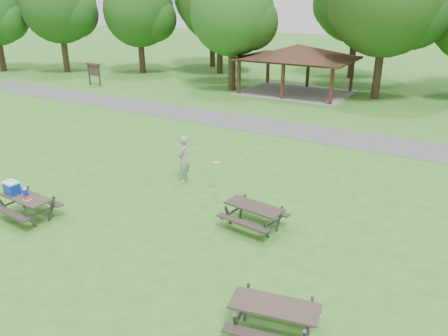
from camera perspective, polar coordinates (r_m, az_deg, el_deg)
ground at (r=14.37m, az=-11.69°, el=-9.20°), size 160.00×160.00×0.00m
asphalt_path at (r=25.57m, az=9.39°, el=4.87°), size 120.00×3.20×0.02m
pavilion at (r=35.54m, az=9.57°, el=14.55°), size 8.60×7.01×3.76m
notice_board at (r=39.73m, az=-16.65°, el=12.13°), size 1.60×0.30×1.88m
tree_row_a at (r=47.88m, az=-20.63°, el=19.01°), size 7.56×7.20×9.97m
tree_row_b at (r=45.41m, az=-10.95°, el=19.24°), size 7.14×6.80×9.28m
tree_row_c at (r=44.16m, az=-0.45°, el=20.68°), size 8.19×7.80×10.67m
tree_row_d at (r=36.06m, az=1.22°, el=19.25°), size 6.93×6.60×9.27m
tree_row_e at (r=34.63m, az=20.65°, el=19.55°), size 8.40×8.00×11.02m
tree_deep_b at (r=43.30m, az=17.28°, el=20.23°), size 8.40×8.00×11.13m
picnic_table_near at (r=16.63m, az=-24.92°, el=-3.42°), size 2.07×1.72×1.36m
picnic_table_middle at (r=14.51m, az=3.90°, el=-5.63°), size 2.12×1.79×0.85m
picnic_table_far at (r=10.37m, az=6.57°, el=-18.20°), size 2.26×1.95×0.86m
frisbee_in_flight at (r=16.82m, az=-0.98°, el=0.75°), size 0.29×0.29×0.02m
frisbee_thrower at (r=18.06m, az=-5.33°, el=1.20°), size 0.71×0.84×1.96m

